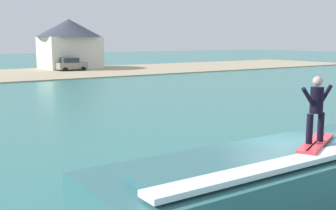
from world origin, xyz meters
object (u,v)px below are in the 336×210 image
Objects in this scene: car_far_shore at (71,64)px; surfer at (316,106)px; surfboard at (316,143)px; house_gabled_white at (69,41)px; wave_crest at (292,177)px.

surfer is at bearing -104.14° from car_far_shore.
house_gabled_white reaches higher than surfboard.
car_far_shore reaches higher than surfboard.
surfer reaches higher than car_far_shore.
surfer is at bearing -104.56° from house_gabled_white.
car_far_shore is 5.74m from house_gabled_white.
car_far_shore is at bearing 75.38° from wave_crest.
surfboard reaches higher than wave_crest.
surfboard is at bearing 11.40° from surfer.
car_far_shore is (12.64, 48.46, 0.15)m from wave_crest.
surfboard is 50.33m from car_far_shore.
surfer is at bearing -47.93° from wave_crest.
car_far_shore is (12.31, 48.83, -1.72)m from surfer.
wave_crest is 1.14× the size of house_gabled_white.
surfboard is 0.57× the size of car_far_shore.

